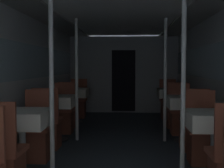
{
  "coord_description": "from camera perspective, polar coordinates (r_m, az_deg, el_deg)",
  "views": [
    {
      "loc": [
        0.13,
        -1.13,
        1.28
      ],
      "look_at": [
        -0.08,
        2.89,
        1.04
      ],
      "focal_mm": 50.0,
      "sensor_mm": 36.0,
      "label": 1
    }
  ],
  "objects": [
    {
      "name": "wall_left",
      "position": [
        4.92,
        -16.21,
        0.87
      ],
      "size": [
        0.05,
        9.82,
        2.07
      ],
      "color": "silver",
      "rests_on": "ground_plane"
    },
    {
      "name": "wall_right",
      "position": [
        4.84,
        19.27,
        0.78
      ],
      "size": [
        0.05,
        9.82,
        2.07
      ],
      "color": "silver",
      "rests_on": "ground_plane"
    },
    {
      "name": "ceiling_panel",
      "position": [
        4.72,
        1.4,
        13.55
      ],
      "size": [
        2.98,
        9.82,
        0.07
      ],
      "color": "white",
      "rests_on": "wall_left"
    },
    {
      "name": "bulkhead_far",
      "position": [
        8.51,
        2.13,
        1.7
      ],
      "size": [
        2.92,
        0.09,
        2.07
      ],
      "color": "gray",
      "rests_on": "ground_plane"
    },
    {
      "name": "dining_table_left_1",
      "position": [
        3.79,
        -16.15,
        -6.5
      ],
      "size": [
        0.61,
        0.61,
        0.76
      ],
      "color": "#4C4C51",
      "rests_on": "ground_plane"
    },
    {
      "name": "chair_left_near_1",
      "position": [
        3.35,
        -19.39,
        -13.9
      ],
      "size": [
        0.4,
        0.4,
        0.95
      ],
      "color": "brown",
      "rests_on": "ground_plane"
    },
    {
      "name": "chair_left_far_1",
      "position": [
        4.4,
        -13.58,
        -9.63
      ],
      "size": [
        0.4,
        0.4,
        0.95
      ],
      "rotation": [
        0.0,
        0.0,
        3.14
      ],
      "color": "brown",
      "rests_on": "ground_plane"
    },
    {
      "name": "support_pole_left_1",
      "position": [
        3.64,
        -10.99,
        -0.53
      ],
      "size": [
        0.05,
        0.05,
        2.07
      ],
      "color": "silver",
      "rests_on": "ground_plane"
    },
    {
      "name": "dining_table_left_2",
      "position": [
        5.44,
        -10.14,
        -3.44
      ],
      "size": [
        0.61,
        0.61,
        0.76
      ],
      "color": "#4C4C51",
      "rests_on": "ground_plane"
    },
    {
      "name": "chair_left_near_2",
      "position": [
        4.94,
        -11.63,
        -8.15
      ],
      "size": [
        0.4,
        0.4,
        0.95
      ],
      "color": "brown",
      "rests_on": "ground_plane"
    },
    {
      "name": "chair_left_far_2",
      "position": [
        6.05,
        -8.85,
        -6.01
      ],
      "size": [
        0.4,
        0.4,
        0.95
      ],
      "rotation": [
        0.0,
        0.0,
        3.14
      ],
      "color": "brown",
      "rests_on": "ground_plane"
    },
    {
      "name": "support_pole_left_2",
      "position": [
        5.34,
        -6.48,
        0.74
      ],
      "size": [
        0.05,
        0.05,
        2.07
      ],
      "color": "silver",
      "rests_on": "ground_plane"
    },
    {
      "name": "dining_table_left_3",
      "position": [
        7.14,
        -6.96,
        -1.8
      ],
      "size": [
        0.61,
        0.61,
        0.76
      ],
      "color": "#4C4C51",
      "rests_on": "ground_plane"
    },
    {
      "name": "chair_left_near_3",
      "position": [
        6.61,
        -7.81,
        -5.2
      ],
      "size": [
        0.4,
        0.4,
        0.95
      ],
      "color": "brown",
      "rests_on": "ground_plane"
    },
    {
      "name": "chair_left_far_3",
      "position": [
        7.74,
        -6.2,
        -3.94
      ],
      "size": [
        0.4,
        0.4,
        0.95
      ],
      "rotation": [
        0.0,
        0.0,
        3.14
      ],
      "color": "brown",
      "rests_on": "ground_plane"
    },
    {
      "name": "dining_table_right_1",
      "position": [
        3.71,
        18.24,
        -6.74
      ],
      "size": [
        0.61,
        0.61,
        0.76
      ],
      "color": "#4C4C51",
      "rests_on": "ground_plane"
    },
    {
      "name": "chair_right_far_1",
      "position": [
        4.33,
        16.12,
        -9.88
      ],
      "size": [
        0.4,
        0.4,
        0.95
      ],
      "rotation": [
        0.0,
        0.0,
        3.14
      ],
      "color": "brown",
      "rests_on": "ground_plane"
    },
    {
      "name": "support_pole_right_1",
      "position": [
        3.59,
        12.89,
        -0.61
      ],
      "size": [
        0.05,
        0.05,
        2.07
      ],
      "color": "silver",
      "rests_on": "ground_plane"
    },
    {
      "name": "dining_table_right_2",
      "position": [
        5.39,
        13.39,
        -3.55
      ],
      "size": [
        0.61,
        0.61,
        0.76
      ],
      "color": "#4C4C51",
      "rests_on": "ground_plane"
    },
    {
      "name": "chair_right_near_2",
      "position": [
        4.88,
        14.56,
        -8.34
      ],
      "size": [
        0.4,
        0.4,
        0.95
      ],
      "color": "brown",
      "rests_on": "ground_plane"
    },
    {
      "name": "chair_right_far_2",
      "position": [
        6.0,
        12.35,
        -6.13
      ],
      "size": [
        0.4,
        0.4,
        0.95
      ],
      "rotation": [
        0.0,
        0.0,
        3.14
      ],
      "color": "brown",
      "rests_on": "ground_plane"
    },
    {
      "name": "support_pole_right_2",
      "position": [
        5.3,
        9.68,
        0.69
      ],
      "size": [
        0.05,
        0.05,
        2.07
      ],
      "color": "silver",
      "rests_on": "ground_plane"
    },
    {
      "name": "dining_table_right_3",
      "position": [
        7.09,
        10.87,
        -1.87
      ],
      "size": [
        0.61,
        0.61,
        0.76
      ],
      "color": "#4C4C51",
      "rests_on": "ground_plane"
    },
    {
      "name": "chair_right_near_3",
      "position": [
        6.57,
        11.52,
        -5.29
      ],
      "size": [
        0.4,
        0.4,
        0.95
      ],
      "color": "brown",
      "rests_on": "ground_plane"
    },
    {
      "name": "chair_right_far_3",
      "position": [
        7.7,
        10.26,
        -4.01
      ],
      "size": [
        0.4,
        0.4,
        0.95
      ],
      "rotation": [
        0.0,
        0.0,
        3.14
      ],
      "color": "brown",
      "rests_on": "ground_plane"
    }
  ]
}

